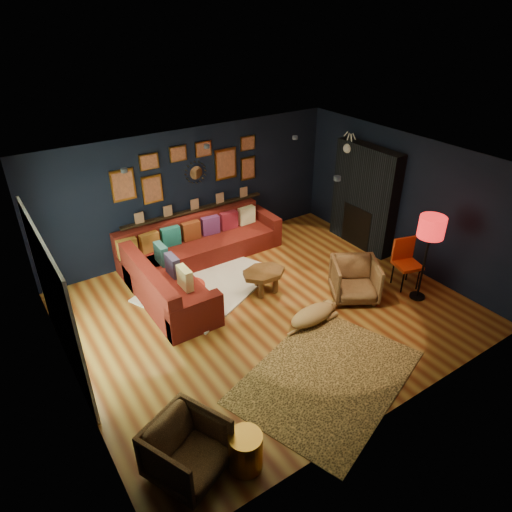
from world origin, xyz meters
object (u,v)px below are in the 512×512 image
pouf (191,293)px  armchair_right (355,278)px  gold_stool (246,451)px  floor_lamp (431,231)px  orange_chair (406,259)px  dog (313,312)px  armchair_left (187,448)px  coffee_table (264,275)px  sectional (189,260)px

pouf → armchair_right: bearing=-30.6°
gold_stool → floor_lamp: (4.46, 1.15, 1.11)m
orange_chair → dog: orange_chair is taller
armchair_right → orange_chair: (1.08, -0.19, 0.15)m
armchair_left → orange_chair: (5.16, 1.32, 0.15)m
coffee_table → pouf: bearing=160.4°
pouf → armchair_left: bearing=-117.2°
pouf → dog: size_ratio=0.42×
armchair_right → dog: size_ratio=0.66×
pouf → gold_stool: bearing=-106.1°
armchair_left → armchair_right: armchair_right is taller
gold_stool → dog: bearing=34.6°
sectional → floor_lamp: floor_lamp is taller
sectional → armchair_left: sectional is taller
gold_stool → floor_lamp: bearing=14.5°
pouf → floor_lamp: (3.50, -2.16, 1.16)m
pouf → dog: (1.42, -1.66, 0.01)m
orange_chair → floor_lamp: (-0.11, -0.47, 0.81)m
sectional → dog: bearing=-67.6°
armchair_right → floor_lamp: bearing=-2.8°
coffee_table → floor_lamp: 2.99m
armchair_right → armchair_left: bearing=-128.3°
dog → sectional: bearing=108.4°
coffee_table → armchair_right: bearing=-39.6°
floor_lamp → gold_stool: bearing=-165.5°
coffee_table → gold_stool: 3.62m
sectional → gold_stool: bearing=-107.9°
sectional → pouf: size_ratio=6.63×
pouf → coffee_table: bearing=-19.6°
armchair_right → orange_chair: bearing=21.2°
gold_stool → pouf: bearing=73.9°
pouf → orange_chair: (3.61, -1.69, 0.36)m
sectional → pouf: 0.94m
armchair_left → gold_stool: (0.59, -0.30, -0.15)m
floor_lamp → orange_chair: bearing=77.3°
sectional → pouf: sectional is taller
floor_lamp → dog: (-2.08, 0.49, -1.15)m
armchair_left → dog: armchair_left is taller
armchair_left → orange_chair: 5.32m
coffee_table → armchair_right: (1.27, -1.05, 0.04)m
armchair_right → floor_lamp: 1.52m
pouf → armchair_left: (-1.55, -3.01, 0.20)m
pouf → armchair_right: armchair_right is taller
armchair_left → floor_lamp: bearing=-14.6°
coffee_table → armchair_left: 3.80m
orange_chair → floor_lamp: bearing=-87.0°
sectional → armchair_right: size_ratio=4.20×
floor_lamp → dog: floor_lamp is taller
gold_stool → orange_chair: bearing=19.5°
armchair_right → coffee_table: bearing=171.7°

